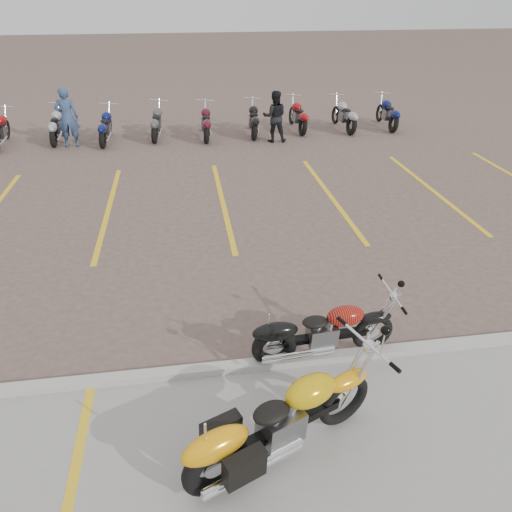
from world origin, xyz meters
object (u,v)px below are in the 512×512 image
Objects in this scene: person_b at (275,117)px; yellow_cruiser at (278,424)px; flame_cruiser at (320,333)px; person_a at (67,117)px.

yellow_cruiser is at bearing 87.63° from person_b.
person_b reaches higher than flame_cruiser.
person_a reaches higher than yellow_cruiser.
person_a is at bearing 85.20° from yellow_cruiser.
person_a is 6.60m from person_b.
person_a is (-4.32, 12.82, 0.44)m from yellow_cruiser.
flame_cruiser is at bearing 90.80° from person_b.
yellow_cruiser is 1.82m from flame_cruiser.
yellow_cruiser is 1.11× the size of flame_cruiser.
flame_cruiser is (0.90, 1.58, -0.08)m from yellow_cruiser.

